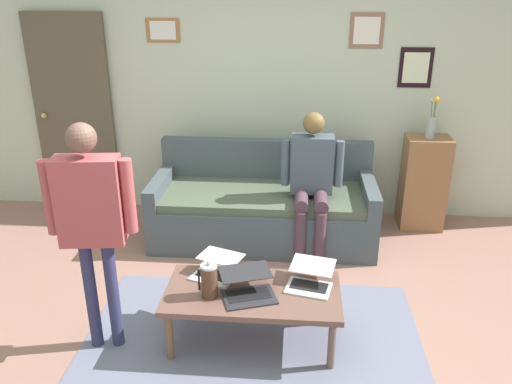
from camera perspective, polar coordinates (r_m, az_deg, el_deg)
ground_plane at (r=3.80m, az=-1.32°, el=-15.30°), size 7.68×7.68×0.00m
area_rug at (r=3.66m, az=-0.50°, el=-16.94°), size 2.34×1.70×0.01m
back_wall at (r=5.29m, az=1.08°, el=11.78°), size 7.04×0.11×2.70m
interior_door at (r=5.76m, az=-19.49°, el=8.06°), size 0.82×0.09×2.05m
couch at (r=4.94m, az=0.85°, el=-1.74°), size 2.07×0.90×0.88m
coffee_table at (r=3.53m, az=-0.37°, el=-11.46°), size 1.17×0.60×0.40m
laptop_left at (r=3.45m, az=-0.91°, el=-10.58°), size 0.43×0.44×0.13m
laptop_center at (r=3.67m, az=-4.41°, el=-8.54°), size 0.39×0.40×0.12m
laptop_right at (r=3.56m, az=6.00°, el=-9.65°), size 0.36×0.39×0.13m
french_press at (r=3.41m, az=-5.20°, el=-9.72°), size 0.13×0.11×0.26m
side_shelf at (r=5.36m, az=18.05°, el=0.95°), size 0.42×0.32×0.93m
flower_vase at (r=5.17m, az=18.97°, el=7.60°), size 0.10×0.09×0.40m
person_standing at (r=3.34m, az=-17.81°, el=-2.08°), size 0.56×0.22×1.57m
person_seated at (r=4.57m, az=6.18°, el=1.79°), size 0.55×0.51×1.28m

